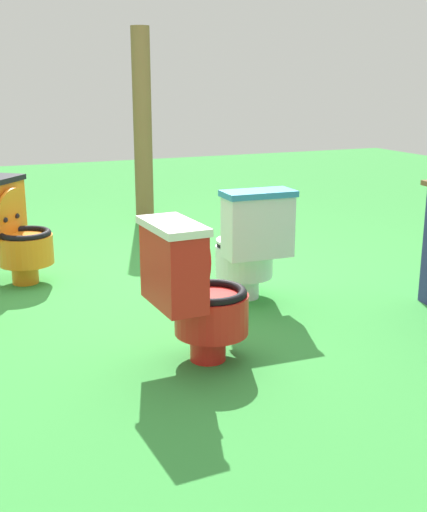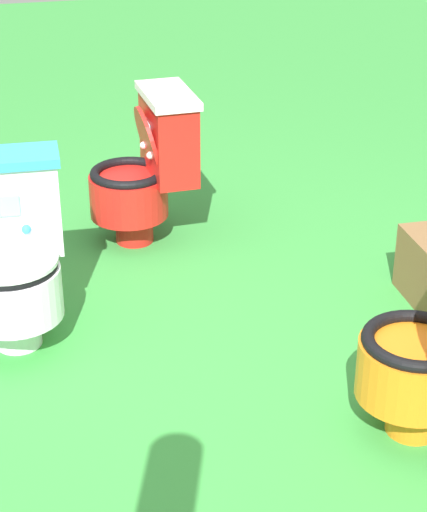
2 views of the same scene
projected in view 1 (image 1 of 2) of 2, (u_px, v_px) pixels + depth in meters
name	position (u px, v px, depth m)	size (l,w,h in m)	color
ground	(159.00, 288.00, 4.44)	(14.00, 14.00, 0.00)	green
toilet_white	(250.00, 244.00, 4.10)	(0.51, 0.44, 0.73)	white
toilet_red	(194.00, 291.00, 3.19)	(0.44, 0.51, 0.73)	red
toilet_orange	(12.00, 230.00, 4.48)	(0.62, 0.64, 0.73)	orange
wooden_post	(143.00, 126.00, 6.37)	(0.18, 0.18, 1.85)	brown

